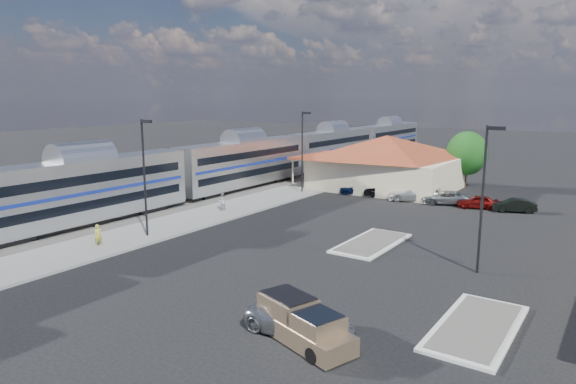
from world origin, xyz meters
The scene contains 22 objects.
ground centered at (0.00, 0.00, 0.00)m, with size 280.00×280.00×0.00m, color black.
railbed centered at (-21.00, 8.00, 0.06)m, with size 16.00×100.00×0.12m, color #4C4944.
platform centered at (-12.00, 6.00, 0.09)m, with size 5.50×92.00×0.18m, color gray.
passenger_train centered at (-18.00, 14.52, 2.87)m, with size 3.00×104.00×5.55m.
freight_cars centered at (-24.00, 5.12, 1.93)m, with size 2.80×46.00×4.00m.
station_depot centered at (-4.56, 24.00, 3.13)m, with size 18.35×12.24×6.20m.
traffic_island_south centered at (4.00, 2.00, 0.10)m, with size 3.30×7.50×0.21m.
traffic_island_north centered at (14.00, -8.00, 0.10)m, with size 3.30×7.50×0.21m.
lamp_plat_s centered at (-10.90, -6.00, 5.34)m, with size 1.08×0.25×9.00m.
lamp_plat_n centered at (-10.90, 16.00, 5.34)m, with size 1.08×0.25×9.00m.
lamp_lot centered at (12.10, 0.00, 5.34)m, with size 1.08×0.25×9.00m.
tree_depot centered at (3.00, 30.00, 4.02)m, with size 4.71×4.71×6.63m.
pickup_truck centered at (7.99, -13.61, 0.84)m, with size 5.46×3.43×1.77m.
suv centered at (7.51, -13.13, 0.72)m, with size 2.38×5.16×1.43m, color #ACB0B5.
person_a centered at (-11.57, -9.90, 0.97)m, with size 0.58×0.38×1.59m, color gold.
person_b centered at (-12.06, 3.80, 1.05)m, with size 0.85×0.66×1.75m, color silver.
parked_car_a centered at (-5.54, 18.80, 0.67)m, with size 1.57×3.91×1.33m, color #0E1D46.
parked_car_b centered at (-2.34, 19.10, 0.75)m, with size 1.59×4.56×1.50m, color black.
parked_car_c centered at (0.86, 18.80, 0.76)m, with size 2.12×5.22×1.51m, color silver.
parked_car_d centered at (4.06, 19.10, 0.66)m, with size 2.20×4.77×1.33m, color gray.
parked_car_e centered at (7.26, 18.80, 0.65)m, with size 1.53×3.80×1.29m, color maroon.
parked_car_f centered at (10.46, 19.10, 0.64)m, with size 1.36×3.89×1.28m, color black.
Camera 1 is at (19.22, -31.40, 10.71)m, focal length 32.00 mm.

